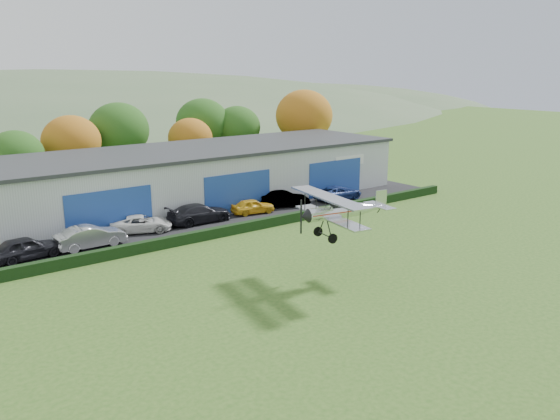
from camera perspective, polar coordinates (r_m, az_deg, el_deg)
ground at (r=32.76m, az=9.77°, el=-9.09°), size 300.00×300.00×0.00m
apron at (r=50.08m, az=-5.53°, el=-0.72°), size 48.00×9.00×0.05m
hedge at (r=46.11m, az=-2.39°, el=-1.49°), size 46.00×0.60×0.80m
hangar at (r=56.38m, az=-7.62°, el=3.64°), size 40.60×12.60×5.30m
tree_belt at (r=65.56m, az=-16.45°, el=7.26°), size 75.70×13.22×10.12m
car_0 at (r=42.44m, az=-24.30°, el=-3.51°), size 4.91×2.43×1.61m
car_1 at (r=43.46m, az=-18.61°, el=-2.56°), size 5.04×1.86×1.65m
car_2 at (r=46.49m, az=-13.85°, el=-1.35°), size 5.33×3.87×1.35m
car_3 at (r=48.34m, az=-8.17°, el=-0.32°), size 5.59×2.28×1.62m
car_4 at (r=50.90m, az=-2.77°, el=0.38°), size 4.14×2.20×1.34m
car_5 at (r=53.30m, az=0.54°, el=1.12°), size 4.84×3.21×1.51m
car_6 at (r=56.50m, az=5.90°, el=1.75°), size 5.15×2.48×1.41m
biplane at (r=34.67m, az=6.20°, el=0.00°), size 6.32×7.23×2.69m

